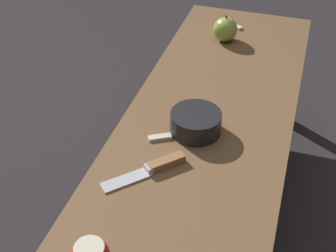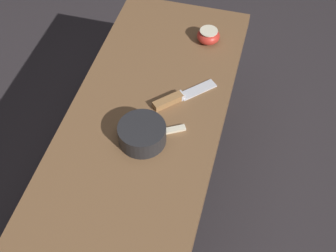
{
  "view_description": "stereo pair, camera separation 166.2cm",
  "coord_description": "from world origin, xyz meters",
  "px_view_note": "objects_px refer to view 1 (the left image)",
  "views": [
    {
      "loc": [
        -0.94,
        -0.19,
        1.12
      ],
      "look_at": [
        -0.1,
        0.08,
        0.42
      ],
      "focal_mm": 50.0,
      "sensor_mm": 36.0,
      "label": 1
    },
    {
      "loc": [
        0.64,
        0.28,
        1.37
      ],
      "look_at": [
        -0.1,
        0.08,
        0.42
      ],
      "focal_mm": 50.0,
      "sensor_mm": 36.0,
      "label": 2
    }
  ],
  "objects_px": {
    "wooden_bench": "(207,133)",
    "bowl": "(196,122)",
    "apple_whole": "(225,29)",
    "knife": "(156,167)"
  },
  "relations": [
    {
      "from": "knife",
      "to": "bowl",
      "type": "distance_m",
      "value": 0.17
    },
    {
      "from": "wooden_bench",
      "to": "apple_whole",
      "type": "bearing_deg",
      "value": 6.48
    },
    {
      "from": "apple_whole",
      "to": "bowl",
      "type": "relative_size",
      "value": 0.7
    },
    {
      "from": "bowl",
      "to": "wooden_bench",
      "type": "bearing_deg",
      "value": -16.63
    },
    {
      "from": "wooden_bench",
      "to": "bowl",
      "type": "xyz_separation_m",
      "value": [
        -0.06,
        0.02,
        0.08
      ]
    },
    {
      "from": "knife",
      "to": "bowl",
      "type": "relative_size",
      "value": 1.3
    },
    {
      "from": "wooden_bench",
      "to": "apple_whole",
      "type": "distance_m",
      "value": 0.43
    },
    {
      "from": "knife",
      "to": "bowl",
      "type": "xyz_separation_m",
      "value": [
        0.16,
        -0.05,
        0.02
      ]
    },
    {
      "from": "apple_whole",
      "to": "wooden_bench",
      "type": "bearing_deg",
      "value": -173.52
    },
    {
      "from": "wooden_bench",
      "to": "bowl",
      "type": "distance_m",
      "value": 0.1
    }
  ]
}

